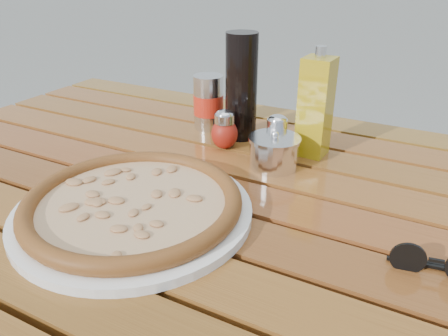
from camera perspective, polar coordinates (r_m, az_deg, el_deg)
The scene contains 10 objects.
table at distance 0.78m, azimuth -0.69°, elevation -7.56°, with size 1.40×0.90×0.75m.
plate at distance 0.68m, azimuth -11.73°, elevation -5.54°, with size 0.36×0.36×0.01m, color white.
pizza at distance 0.67m, azimuth -11.85°, elevation -4.40°, with size 0.39×0.39×0.03m.
pepper_shaker at distance 0.88m, azimuth 0.06°, elevation 4.98°, with size 0.06×0.06×0.08m.
oregano_shaker at distance 0.86m, azimuth 6.89°, elevation 4.21°, with size 0.06×0.06×0.08m.
dark_bottle at distance 0.92m, azimuth 2.27°, elevation 10.53°, with size 0.07×0.07×0.22m, color black.
soda_can at distance 0.98m, azimuth -2.03°, elevation 8.52°, with size 0.08×0.08×0.12m.
olive_oil_cruet at distance 0.85m, azimuth 11.86°, elevation 7.80°, with size 0.06×0.06×0.21m.
parmesan_tin at distance 0.81m, azimuth 6.56°, elevation 2.13°, with size 0.11×0.11×0.07m.
sunglasses at distance 0.61m, azimuth 25.87°, elevation -11.16°, with size 0.11×0.04×0.04m.
Camera 1 is at (0.31, -0.57, 1.11)m, focal length 35.00 mm.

